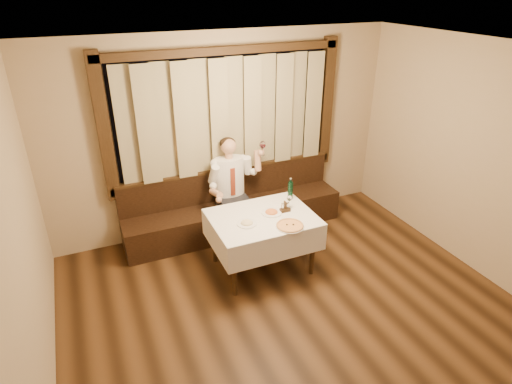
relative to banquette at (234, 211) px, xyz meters
name	(u,v)px	position (x,y,z in m)	size (l,w,h in m)	color
room	(292,186)	(0.00, -1.75, 1.19)	(5.01, 6.01, 2.81)	black
banquette	(234,211)	(0.00, 0.00, 0.00)	(3.20, 0.61, 0.94)	black
dining_table	(262,224)	(0.00, -1.02, 0.34)	(1.27, 0.97, 0.76)	black
pizza	(290,226)	(0.20, -1.37, 0.46)	(0.34, 0.34, 0.04)	white
pasta_red	(271,211)	(0.13, -1.00, 0.48)	(0.25, 0.25, 0.09)	white
pasta_cream	(247,222)	(-0.25, -1.12, 0.48)	(0.24, 0.24, 0.08)	white
green_bottle	(290,190)	(0.53, -0.74, 0.57)	(0.07, 0.07, 0.30)	#0D3D21
table_wine_glass	(289,199)	(0.40, -0.96, 0.58)	(0.07, 0.07, 0.18)	white
cruet_caddy	(285,208)	(0.31, -1.02, 0.49)	(0.13, 0.07, 0.14)	black
seated_man	(232,181)	(-0.05, -0.09, 0.53)	(0.80, 0.60, 1.45)	black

